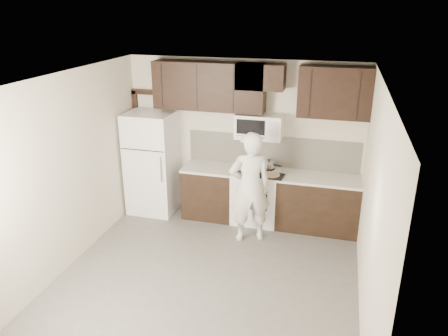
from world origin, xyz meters
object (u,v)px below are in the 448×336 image
at_px(stove, 256,196).
at_px(person, 250,188).
at_px(microwave, 259,126).
at_px(refrigerator, 152,163).

distance_m(stove, person, 0.77).
bearing_deg(stove, person, -87.78).
distance_m(microwave, refrigerator, 2.00).
relative_size(microwave, refrigerator, 0.42).
xyz_separation_m(microwave, person, (0.03, -0.76, -0.76)).
xyz_separation_m(stove, refrigerator, (-1.85, -0.05, 0.44)).
bearing_deg(person, stove, -111.61).
relative_size(stove, refrigerator, 0.52).
bearing_deg(microwave, person, -88.11).
distance_m(refrigerator, person, 1.97).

